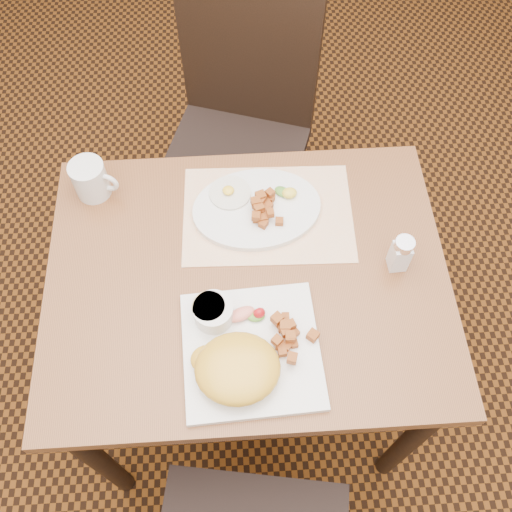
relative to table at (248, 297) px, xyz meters
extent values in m
plane|color=black|center=(0.00, 0.00, -0.64)|extent=(8.00, 8.00, 0.00)
cube|color=brown|center=(0.00, 0.00, 0.09)|extent=(0.90, 0.70, 0.03)
cylinder|color=black|center=(-0.40, -0.30, -0.28)|extent=(0.05, 0.05, 0.71)
cylinder|color=black|center=(0.40, -0.30, -0.28)|extent=(0.05, 0.05, 0.71)
cylinder|color=black|center=(-0.40, 0.30, -0.28)|extent=(0.05, 0.05, 0.71)
cylinder|color=black|center=(0.40, 0.30, -0.28)|extent=(0.05, 0.05, 0.71)
cylinder|color=black|center=(-0.18, -0.38, -0.43)|extent=(0.04, 0.04, 0.42)
cylinder|color=black|center=(0.17, -0.44, -0.43)|extent=(0.04, 0.04, 0.42)
cube|color=black|center=(-0.02, 0.57, -0.19)|extent=(0.53, 0.53, 0.05)
cylinder|color=black|center=(0.21, 0.69, -0.43)|extent=(0.04, 0.04, 0.42)
cylinder|color=black|center=(0.10, 0.34, -0.43)|extent=(0.04, 0.04, 0.42)
cylinder|color=black|center=(-0.13, 0.80, -0.43)|extent=(0.04, 0.04, 0.42)
cylinder|color=black|center=(-0.24, 0.46, -0.43)|extent=(0.04, 0.04, 0.42)
cube|color=black|center=(0.05, 0.76, 0.08)|extent=(0.41, 0.17, 0.50)
cube|color=white|center=(0.06, 0.16, 0.11)|extent=(0.41, 0.29, 0.00)
cube|color=silver|center=(0.00, -0.18, 0.12)|extent=(0.29, 0.29, 0.02)
ellipsoid|color=gold|center=(-0.03, -0.23, 0.16)|extent=(0.17, 0.15, 0.06)
ellipsoid|color=gold|center=(-0.01, -0.25, 0.14)|extent=(0.07, 0.06, 0.02)
ellipsoid|color=gold|center=(-0.09, -0.20, 0.14)|extent=(0.07, 0.06, 0.02)
cylinder|color=silver|center=(-0.08, -0.10, 0.15)|extent=(0.08, 0.08, 0.05)
cylinder|color=beige|center=(-0.09, -0.10, 0.17)|extent=(0.07, 0.07, 0.01)
ellipsoid|color=#387223|center=(0.01, -0.11, 0.13)|extent=(0.04, 0.03, 0.01)
ellipsoid|color=red|center=(0.02, -0.11, 0.14)|extent=(0.03, 0.03, 0.03)
ellipsoid|color=#F28C72|center=(-0.02, -0.11, 0.14)|extent=(0.07, 0.05, 0.02)
cylinder|color=white|center=(-0.03, 0.21, 0.13)|extent=(0.10, 0.10, 0.01)
ellipsoid|color=yellow|center=(-0.03, 0.21, 0.14)|extent=(0.03, 0.03, 0.01)
ellipsoid|color=#387223|center=(0.09, 0.21, 0.13)|extent=(0.05, 0.05, 0.01)
ellipsoid|color=yellow|center=(0.11, 0.20, 0.14)|extent=(0.04, 0.03, 0.02)
cube|color=white|center=(0.34, 0.01, 0.15)|extent=(0.04, 0.04, 0.08)
cylinder|color=silver|center=(0.34, 0.01, 0.20)|extent=(0.04, 0.04, 0.02)
cylinder|color=silver|center=(-0.36, 0.26, 0.16)|extent=(0.08, 0.08, 0.09)
torus|color=silver|center=(-0.32, 0.24, 0.16)|extent=(0.06, 0.03, 0.06)
cube|color=#A8521B|center=(0.07, -0.18, 0.13)|extent=(0.02, 0.02, 0.02)
cube|color=#A8521B|center=(0.06, -0.13, 0.13)|extent=(0.02, 0.02, 0.01)
cube|color=#A8521B|center=(0.07, -0.16, 0.15)|extent=(0.02, 0.02, 0.02)
cube|color=#A8521B|center=(0.08, -0.16, 0.13)|extent=(0.02, 0.02, 0.01)
cube|color=#A8521B|center=(0.08, -0.17, 0.13)|extent=(0.02, 0.02, 0.01)
cube|color=#A8521B|center=(0.09, -0.15, 0.13)|extent=(0.02, 0.02, 0.01)
cube|color=#A8521B|center=(0.13, -0.16, 0.14)|extent=(0.03, 0.03, 0.02)
cube|color=#A8521B|center=(0.05, -0.17, 0.15)|extent=(0.03, 0.03, 0.02)
cube|color=#A8521B|center=(0.08, -0.17, 0.15)|extent=(0.02, 0.02, 0.01)
cube|color=#A8521B|center=(0.07, -0.14, 0.15)|extent=(0.02, 0.02, 0.02)
cube|color=#A8521B|center=(0.08, -0.21, 0.15)|extent=(0.02, 0.03, 0.02)
cube|color=#A8521B|center=(0.08, -0.17, 0.15)|extent=(0.02, 0.02, 0.02)
cube|color=#A8521B|center=(0.08, -0.17, 0.15)|extent=(0.02, 0.02, 0.02)
cube|color=#A8521B|center=(0.06, -0.14, 0.13)|extent=(0.02, 0.02, 0.02)
cube|color=#A8521B|center=(0.09, -0.18, 0.13)|extent=(0.02, 0.02, 0.01)
cube|color=#A8521B|center=(0.05, -0.13, 0.15)|extent=(0.03, 0.03, 0.02)
cube|color=#A8521B|center=(0.08, -0.16, 0.13)|extent=(0.02, 0.02, 0.02)
cube|color=#A8521B|center=(0.06, -0.18, 0.13)|extent=(0.02, 0.02, 0.02)
cube|color=#A8521B|center=(0.08, -0.14, 0.15)|extent=(0.02, 0.02, 0.02)
cube|color=#A8521B|center=(0.07, -0.12, 0.13)|extent=(0.02, 0.02, 0.02)
cube|color=#A8521B|center=(0.07, -0.13, 0.13)|extent=(0.02, 0.02, 0.01)
cube|color=#A8521B|center=(0.08, -0.17, 0.15)|extent=(0.02, 0.02, 0.02)
cube|color=#A8521B|center=(0.06, -0.19, 0.13)|extent=(0.02, 0.02, 0.02)
cube|color=#A8521B|center=(0.04, 0.15, 0.14)|extent=(0.02, 0.02, 0.01)
cube|color=#A8521B|center=(0.04, 0.12, 0.14)|extent=(0.03, 0.03, 0.02)
cube|color=#A8521B|center=(0.03, 0.13, 0.14)|extent=(0.02, 0.02, 0.02)
cube|color=#A8521B|center=(0.05, 0.16, 0.14)|extent=(0.03, 0.03, 0.02)
cube|color=#A8521B|center=(0.06, 0.19, 0.14)|extent=(0.02, 0.02, 0.02)
cube|color=#A8521B|center=(0.05, 0.15, 0.14)|extent=(0.02, 0.02, 0.02)
cube|color=#A8521B|center=(0.08, 0.12, 0.14)|extent=(0.02, 0.02, 0.01)
cube|color=#A8521B|center=(0.04, 0.13, 0.14)|extent=(0.02, 0.02, 0.02)
cube|color=#A8521B|center=(0.04, 0.18, 0.16)|extent=(0.03, 0.03, 0.02)
cube|color=#A8521B|center=(0.04, 0.16, 0.14)|extent=(0.03, 0.03, 0.02)
cube|color=#A8521B|center=(0.05, 0.15, 0.14)|extent=(0.03, 0.03, 0.02)
cube|color=#A8521B|center=(0.03, 0.16, 0.16)|extent=(0.02, 0.02, 0.02)
cube|color=#A8521B|center=(0.03, 0.15, 0.14)|extent=(0.02, 0.03, 0.02)
cube|color=#A8521B|center=(0.03, 0.15, 0.15)|extent=(0.03, 0.03, 0.02)
cube|color=#A8521B|center=(0.04, 0.15, 0.14)|extent=(0.03, 0.03, 0.02)
cube|color=#A8521B|center=(0.03, 0.13, 0.15)|extent=(0.02, 0.02, 0.02)
cube|color=#A8521B|center=(0.04, 0.17, 0.15)|extent=(0.03, 0.03, 0.02)
cube|color=#A8521B|center=(0.06, 0.13, 0.15)|extent=(0.02, 0.02, 0.02)
cube|color=#A8521B|center=(0.05, 0.15, 0.14)|extent=(0.02, 0.02, 0.02)
cube|color=#A8521B|center=(0.05, 0.17, 0.14)|extent=(0.03, 0.03, 0.02)
cube|color=#A8521B|center=(0.06, 0.19, 0.15)|extent=(0.03, 0.03, 0.02)
cube|color=#A8521B|center=(0.05, 0.16, 0.14)|extent=(0.03, 0.03, 0.02)
cube|color=#A8521B|center=(0.04, 0.16, 0.14)|extent=(0.03, 0.03, 0.02)
camera|label=1|loc=(-0.02, -0.60, 1.23)|focal=40.00mm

